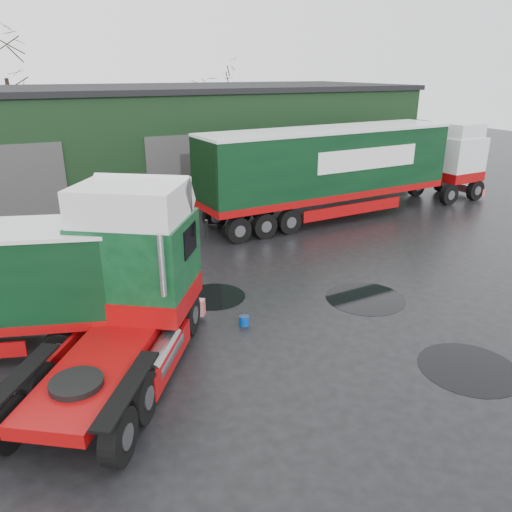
{
  "coord_description": "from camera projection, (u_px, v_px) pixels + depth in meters",
  "views": [
    {
      "loc": [
        -5.8,
        -12.07,
        7.29
      ],
      "look_at": [
        0.48,
        1.38,
        1.7
      ],
      "focal_mm": 35.0,
      "sensor_mm": 36.0,
      "label": 1
    }
  ],
  "objects": [
    {
      "name": "ground",
      "position": [
        261.0,
        325.0,
        15.11
      ],
      "size": [
        100.0,
        100.0,
        0.0
      ],
      "primitive_type": "plane",
      "color": "black"
    },
    {
      "name": "warehouse",
      "position": [
        154.0,
        138.0,
        31.74
      ],
      "size": [
        32.4,
        12.4,
        6.3
      ],
      "color": "black",
      "rests_on": "ground"
    },
    {
      "name": "hero_tractor",
      "position": [
        107.0,
        296.0,
        11.66
      ],
      "size": [
        6.69,
        7.93,
        4.61
      ],
      "primitive_type": null,
      "rotation": [
        0.0,
        0.0,
        -0.58
      ],
      "color": "#0D3C1E",
      "rests_on": "ground"
    },
    {
      "name": "lorry_right",
      "position": [
        327.0,
        174.0,
        25.09
      ],
      "size": [
        17.73,
        4.42,
        4.61
      ],
      "primitive_type": null,
      "rotation": [
        0.0,
        0.0,
        -1.49
      ],
      "color": "silver",
      "rests_on": "ground"
    },
    {
      "name": "wash_bucket",
      "position": [
        244.0,
        321.0,
        15.08
      ],
      "size": [
        0.31,
        0.31,
        0.29
      ],
      "primitive_type": "cylinder",
      "rotation": [
        0.0,
        0.0,
        -0.0
      ],
      "color": "#063694",
      "rests_on": "ground"
    },
    {
      "name": "tree_back_a",
      "position": [
        11.0,
        106.0,
        36.5
      ],
      "size": [
        4.4,
        4.4,
        9.5
      ],
      "primitive_type": null,
      "color": "black",
      "rests_on": "ground"
    },
    {
      "name": "tree_back_b",
      "position": [
        216.0,
        112.0,
        43.18
      ],
      "size": [
        4.4,
        4.4,
        7.5
      ],
      "primitive_type": null,
      "color": "black",
      "rests_on": "ground"
    },
    {
      "name": "puddle_0",
      "position": [
        77.0,
        399.0,
        11.73
      ],
      "size": [
        2.29,
        2.29,
        0.01
      ],
      "primitive_type": "cylinder",
      "color": "black",
      "rests_on": "ground"
    },
    {
      "name": "puddle_1",
      "position": [
        365.0,
        298.0,
        16.88
      ],
      "size": [
        2.68,
        2.68,
        0.01
      ],
      "primitive_type": "cylinder",
      "color": "black",
      "rests_on": "ground"
    },
    {
      "name": "puddle_3",
      "position": [
        469.0,
        368.0,
        12.92
      ],
      "size": [
        2.58,
        2.58,
        0.01
      ],
      "primitive_type": "cylinder",
      "color": "black",
      "rests_on": "ground"
    },
    {
      "name": "puddle_4",
      "position": [
        214.0,
        296.0,
        17.01
      ],
      "size": [
        2.16,
        2.16,
        0.01
      ],
      "primitive_type": "cylinder",
      "color": "black",
      "rests_on": "ground"
    }
  ]
}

